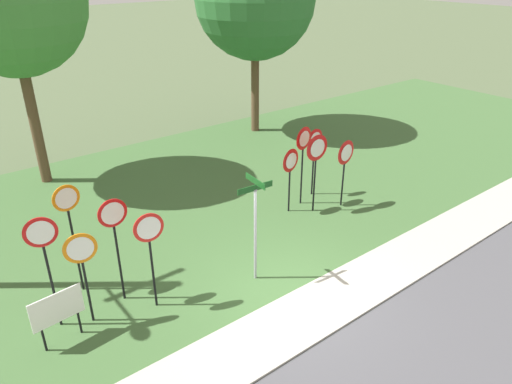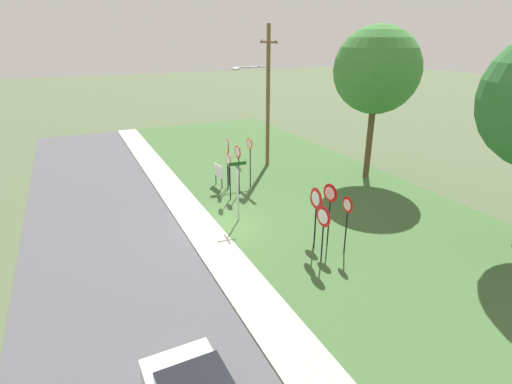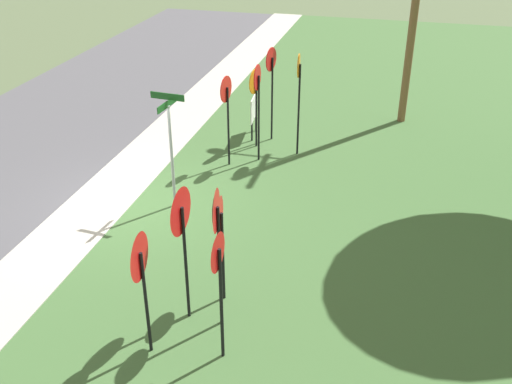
{
  "view_description": "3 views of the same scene",
  "coord_description": "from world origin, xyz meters",
  "px_view_note": "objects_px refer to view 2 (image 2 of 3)",
  "views": [
    {
      "loc": [
        -6.35,
        -6.86,
        7.41
      ],
      "look_at": [
        0.85,
        2.36,
        1.64
      ],
      "focal_mm": 33.5,
      "sensor_mm": 36.0,
      "label": 1
    },
    {
      "loc": [
        15.24,
        -5.36,
        7.99
      ],
      "look_at": [
        -0.68,
        2.12,
        1.09
      ],
      "focal_mm": 28.0,
      "sensor_mm": 36.0,
      "label": 2
    },
    {
      "loc": [
        11.23,
        6.0,
        7.08
      ],
      "look_at": [
        0.88,
        3.3,
        1.29
      ],
      "focal_mm": 41.64,
      "sensor_mm": 36.0,
      "label": 3
    }
  ],
  "objects_px": {
    "yield_sign_far_right": "(330,200)",
    "street_name_post": "(238,186)",
    "stop_sign_far_right": "(227,161)",
    "notice_board": "(219,172)",
    "stop_sign_near_right": "(228,152)",
    "stop_sign_near_left": "(238,160)",
    "yield_sign_center": "(323,221)",
    "stop_sign_far_center": "(250,153)",
    "stop_sign_far_left": "(229,167)",
    "utility_pole": "(265,93)",
    "oak_tree_left": "(377,70)",
    "yield_sign_near_right": "(316,204)",
    "yield_sign_near_left": "(316,204)",
    "yield_sign_far_left": "(347,212)"
  },
  "relations": [
    {
      "from": "yield_sign_far_left",
      "to": "street_name_post",
      "type": "bearing_deg",
      "value": -149.01
    },
    {
      "from": "stop_sign_far_left",
      "to": "utility_pole",
      "type": "distance_m",
      "value": 6.82
    },
    {
      "from": "yield_sign_near_right",
      "to": "yield_sign_center",
      "type": "height_order",
      "value": "yield_sign_center"
    },
    {
      "from": "stop_sign_far_right",
      "to": "notice_board",
      "type": "relative_size",
      "value": 1.83
    },
    {
      "from": "notice_board",
      "to": "oak_tree_left",
      "type": "bearing_deg",
      "value": 69.97
    },
    {
      "from": "stop_sign_far_right",
      "to": "oak_tree_left",
      "type": "xyz_separation_m",
      "value": [
        1.46,
        8.41,
        4.51
      ]
    },
    {
      "from": "yield_sign_near_left",
      "to": "stop_sign_near_right",
      "type": "bearing_deg",
      "value": -175.09
    },
    {
      "from": "yield_sign_far_right",
      "to": "yield_sign_near_right",
      "type": "bearing_deg",
      "value": -175.36
    },
    {
      "from": "stop_sign_near_right",
      "to": "stop_sign_far_right",
      "type": "relative_size",
      "value": 1.2
    },
    {
      "from": "utility_pole",
      "to": "oak_tree_left",
      "type": "relative_size",
      "value": 1.01
    },
    {
      "from": "utility_pole",
      "to": "stop_sign_near_right",
      "type": "bearing_deg",
      "value": -54.87
    },
    {
      "from": "stop_sign_far_center",
      "to": "notice_board",
      "type": "distance_m",
      "value": 2.14
    },
    {
      "from": "stop_sign_near_right",
      "to": "yield_sign_far_right",
      "type": "distance_m",
      "value": 8.27
    },
    {
      "from": "stop_sign_far_right",
      "to": "yield_sign_far_right",
      "type": "distance_m",
      "value": 7.71
    },
    {
      "from": "street_name_post",
      "to": "oak_tree_left",
      "type": "height_order",
      "value": "oak_tree_left"
    },
    {
      "from": "notice_board",
      "to": "yield_sign_near_left",
      "type": "bearing_deg",
      "value": 0.76
    },
    {
      "from": "yield_sign_near_right",
      "to": "stop_sign_far_right",
      "type": "bearing_deg",
      "value": -179.92
    },
    {
      "from": "yield_sign_near_left",
      "to": "yield_sign_near_right",
      "type": "xyz_separation_m",
      "value": [
        -0.65,
        0.46,
        -0.36
      ]
    },
    {
      "from": "stop_sign_near_right",
      "to": "yield_sign_far_right",
      "type": "bearing_deg",
      "value": 17.95
    },
    {
      "from": "street_name_post",
      "to": "utility_pole",
      "type": "relative_size",
      "value": 0.32
    },
    {
      "from": "stop_sign_far_center",
      "to": "stop_sign_far_right",
      "type": "relative_size",
      "value": 1.25
    },
    {
      "from": "stop_sign_near_left",
      "to": "street_name_post",
      "type": "bearing_deg",
      "value": -23.12
    },
    {
      "from": "stop_sign_far_right",
      "to": "utility_pole",
      "type": "distance_m",
      "value": 5.79
    },
    {
      "from": "stop_sign_near_left",
      "to": "oak_tree_left",
      "type": "height_order",
      "value": "oak_tree_left"
    },
    {
      "from": "stop_sign_near_left",
      "to": "stop_sign_far_center",
      "type": "height_order",
      "value": "stop_sign_far_center"
    },
    {
      "from": "stop_sign_far_center",
      "to": "utility_pole",
      "type": "distance_m",
      "value": 4.98
    },
    {
      "from": "stop_sign_far_right",
      "to": "yield_sign_center",
      "type": "distance_m",
      "value": 8.55
    },
    {
      "from": "yield_sign_far_right",
      "to": "street_name_post",
      "type": "xyz_separation_m",
      "value": [
        -3.73,
        -2.31,
        -0.31
      ]
    },
    {
      "from": "stop_sign_near_left",
      "to": "stop_sign_far_center",
      "type": "relative_size",
      "value": 0.94
    },
    {
      "from": "yield_sign_near_right",
      "to": "oak_tree_left",
      "type": "distance_m",
      "value": 10.16
    },
    {
      "from": "stop_sign_far_left",
      "to": "street_name_post",
      "type": "height_order",
      "value": "street_name_post"
    },
    {
      "from": "yield_sign_near_left",
      "to": "yield_sign_far_left",
      "type": "xyz_separation_m",
      "value": [
        0.8,
        0.89,
        -0.2
      ]
    },
    {
      "from": "stop_sign_far_left",
      "to": "notice_board",
      "type": "distance_m",
      "value": 2.32
    },
    {
      "from": "yield_sign_center",
      "to": "oak_tree_left",
      "type": "xyz_separation_m",
      "value": [
        -7.08,
        8.01,
        4.48
      ]
    },
    {
      "from": "stop_sign_near_right",
      "to": "stop_sign_far_center",
      "type": "bearing_deg",
      "value": 59.09
    },
    {
      "from": "stop_sign_near_right",
      "to": "street_name_post",
      "type": "height_order",
      "value": "street_name_post"
    },
    {
      "from": "stop_sign_far_left",
      "to": "notice_board",
      "type": "height_order",
      "value": "stop_sign_far_left"
    },
    {
      "from": "utility_pole",
      "to": "notice_board",
      "type": "xyz_separation_m",
      "value": [
        2.37,
        -4.08,
        -3.83
      ]
    },
    {
      "from": "yield_sign_far_left",
      "to": "stop_sign_near_right",
      "type": "bearing_deg",
      "value": -170.61
    },
    {
      "from": "stop_sign_far_center",
      "to": "notice_board",
      "type": "height_order",
      "value": "stop_sign_far_center"
    },
    {
      "from": "stop_sign_near_left",
      "to": "yield_sign_near_right",
      "type": "relative_size",
      "value": 1.26
    },
    {
      "from": "stop_sign_far_center",
      "to": "yield_sign_near_left",
      "type": "height_order",
      "value": "stop_sign_far_center"
    },
    {
      "from": "yield_sign_far_left",
      "to": "street_name_post",
      "type": "relative_size",
      "value": 0.84
    },
    {
      "from": "stop_sign_far_right",
      "to": "yield_sign_center",
      "type": "relative_size",
      "value": 1.01
    },
    {
      "from": "yield_sign_near_right",
      "to": "yield_sign_far_right",
      "type": "relative_size",
      "value": 0.8
    },
    {
      "from": "yield_sign_near_left",
      "to": "yield_sign_far_left",
      "type": "bearing_deg",
      "value": 50.19
    },
    {
      "from": "yield_sign_center",
      "to": "stop_sign_far_center",
      "type": "bearing_deg",
      "value": 168.8
    },
    {
      "from": "utility_pole",
      "to": "oak_tree_left",
      "type": "xyz_separation_m",
      "value": [
        4.57,
        4.56,
        1.5
      ]
    },
    {
      "from": "yield_sign_far_right",
      "to": "notice_board",
      "type": "xyz_separation_m",
      "value": [
        -8.32,
        -1.57,
        -1.16
      ]
    },
    {
      "from": "stop_sign_near_left",
      "to": "yield_sign_far_right",
      "type": "height_order",
      "value": "stop_sign_near_left"
    }
  ]
}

